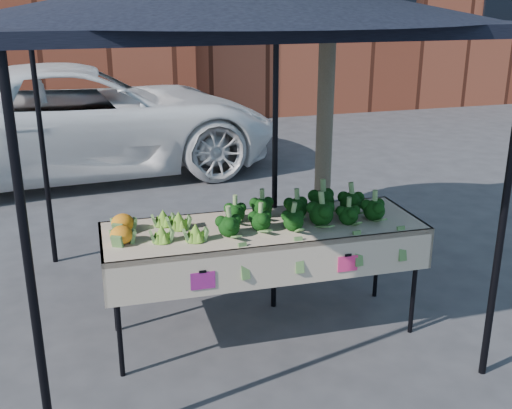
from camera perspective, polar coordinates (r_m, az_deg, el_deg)
name	(u,v)px	position (r m, az deg, el deg)	size (l,w,h in m)	color
ground	(280,323)	(5.09, 2.25, -10.97)	(90.00, 90.00, 0.00)	#323235
table	(264,280)	(4.77, 0.71, -7.01)	(2.42, 0.87, 0.90)	#CCB394
canopy	(230,152)	(4.83, -2.47, 4.93)	(3.16, 3.16, 2.74)	black
broccoli_heap	(297,207)	(4.66, 3.86, -0.22)	(1.34, 0.54, 0.22)	black
romanesco_cluster	(175,222)	(4.45, -7.59, -1.64)	(0.40, 0.54, 0.17)	#7EBC36
cauliflower_pair	(122,227)	(4.44, -12.36, -2.08)	(0.20, 0.40, 0.15)	orange
street_tree	(328,37)	(5.55, 6.70, 15.20)	(2.22, 2.22, 4.38)	#1E4C14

